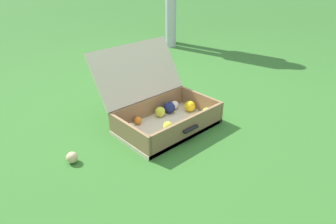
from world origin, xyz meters
TOP-DOWN VIEW (x-y plane):
  - ground_plane at (0.00, 0.00)m, footprint 16.00×16.00m
  - open_suitcase at (0.02, -0.00)m, footprint 0.61×0.60m
  - stray_ball_on_grass at (-0.61, -0.00)m, footprint 0.06×0.06m

SIDE VIEW (x-z plane):
  - ground_plane at x=0.00m, z-range 0.00..0.00m
  - stray_ball_on_grass at x=-0.61m, z-range 0.00..0.06m
  - open_suitcase at x=0.02m, z-range -0.12..0.34m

